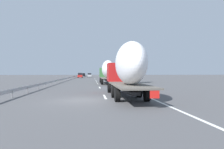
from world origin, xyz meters
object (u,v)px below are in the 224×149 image
at_px(truck_lead, 107,71).
at_px(car_red_compact, 80,75).
at_px(car_black_suv, 84,75).
at_px(truck_trailing, 127,68).
at_px(road_sign, 111,72).
at_px(car_silver_hatch, 90,75).

xyz_separation_m(truck_lead, car_red_compact, (42.95, 7.43, -1.46)).
bearing_deg(car_black_suv, truck_trailing, -175.47).
bearing_deg(car_red_compact, road_sign, -148.57).
bearing_deg(car_silver_hatch, car_black_suv, 12.86).
bearing_deg(car_silver_hatch, truck_lead, -176.00).
bearing_deg(car_black_suv, road_sign, -166.80).
bearing_deg(truck_trailing, car_red_compact, 6.65).
xyz_separation_m(truck_lead, car_silver_hatch, (54.95, 3.85, -1.51)).
bearing_deg(truck_lead, road_sign, -6.87).
distance_m(car_silver_hatch, car_red_compact, 12.53).
xyz_separation_m(truck_lead, road_sign, (25.72, -3.10, -0.18)).
xyz_separation_m(truck_trailing, road_sign, (46.51, -3.10, -0.23)).
height_order(truck_lead, road_sign, truck_lead).
relative_size(truck_trailing, car_red_compact, 2.90).
bearing_deg(car_silver_hatch, truck_trailing, -177.09).
height_order(car_red_compact, road_sign, road_sign).
distance_m(car_silver_hatch, car_black_suv, 14.80).
distance_m(car_black_suv, road_sign, 44.86).
bearing_deg(car_red_compact, truck_trailing, -173.35).
distance_m(car_red_compact, road_sign, 20.23).
relative_size(truck_lead, truck_trailing, 1.15).
bearing_deg(truck_trailing, car_silver_hatch, 2.91).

